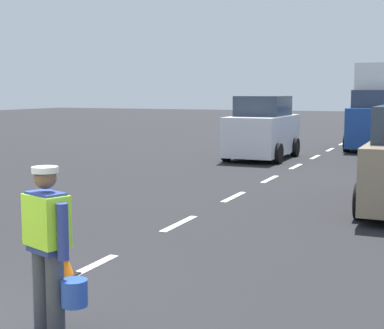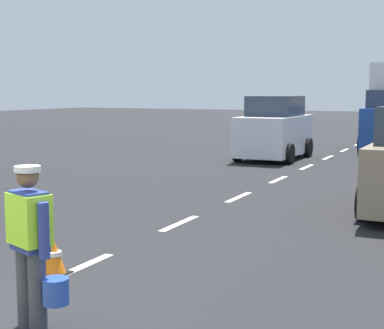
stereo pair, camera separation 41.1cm
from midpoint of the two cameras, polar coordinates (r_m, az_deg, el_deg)
name	(u,v)px [view 2 (the right image)]	position (r m, az deg, el deg)	size (l,w,h in m)	color
ground_plane	(346,150)	(25.43, 14.93, 1.37)	(96.00, 96.00, 0.00)	black
lane_center_line	(363,142)	(29.55, 16.43, 2.08)	(0.14, 46.40, 0.01)	silver
road_worker	(32,240)	(6.13, -13.18, -7.02)	(0.76, 0.43, 1.67)	#383D4C
traffic_cone_far	(54,257)	(8.05, -11.61, -8.62)	(0.36, 0.36, 0.50)	black
car_oncoming_second	(274,130)	(21.38, 8.42, 3.29)	(2.03, 3.90, 2.23)	silver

